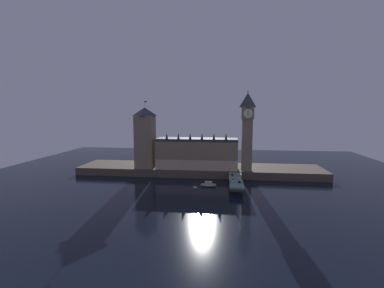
{
  "coord_description": "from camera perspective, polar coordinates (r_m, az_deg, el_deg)",
  "views": [
    {
      "loc": [
        22.61,
        -212.22,
        57.68
      ],
      "look_at": [
        -4.8,
        20.0,
        29.44
      ],
      "focal_mm": 26.0,
      "sensor_mm": 36.0,
      "label": 1
    }
  ],
  "objects": [
    {
      "name": "embankment",
      "position": [
        258.03,
        1.56,
        -5.27
      ],
      "size": [
        220.0,
        42.0,
        6.66
      ],
      "color": "#4C4438",
      "rests_on": "ground_plane"
    },
    {
      "name": "clock_tower",
      "position": [
        239.2,
        11.25,
        3.07
      ],
      "size": [
        10.5,
        10.61,
        67.47
      ],
      "color": "#7F7056",
      "rests_on": "embankment"
    },
    {
      "name": "victoria_tower",
      "position": [
        253.11,
        -9.59,
        1.34
      ],
      "size": [
        16.38,
        16.38,
        59.67
      ],
      "color": "#7F7056",
      "rests_on": "embankment"
    },
    {
      "name": "car_northbound_lead",
      "position": [
        224.81,
        8.3,
        -6.26
      ],
      "size": [
        2.01,
        4.79,
        1.5
      ],
      "color": "red",
      "rests_on": "bridge"
    },
    {
      "name": "street_lamp_far",
      "position": [
        226.97,
        7.63,
        -5.21
      ],
      "size": [
        1.34,
        0.6,
        6.76
      ],
      "color": "#2D3333",
      "rests_on": "bridge"
    },
    {
      "name": "street_lamp_mid",
      "position": [
        213.0,
        10.31,
        -6.06
      ],
      "size": [
        1.34,
        0.6,
        6.8
      ],
      "color": "#2D3333",
      "rests_on": "bridge"
    },
    {
      "name": "car_southbound_trail",
      "position": [
        219.2,
        9.51,
        -6.65
      ],
      "size": [
        2.02,
        4.01,
        1.33
      ],
      "color": "white",
      "rests_on": "bridge"
    },
    {
      "name": "pedestrian_near_rail",
      "position": [
        202.91,
        7.83,
        -7.61
      ],
      "size": [
        0.38,
        0.38,
        1.87
      ],
      "color": "black",
      "rests_on": "bridge"
    },
    {
      "name": "car_northbound_trail",
      "position": [
        208.03,
        8.42,
        -7.34
      ],
      "size": [
        2.01,
        4.33,
        1.49
      ],
      "color": "silver",
      "rests_on": "bridge"
    },
    {
      "name": "parliament_hall",
      "position": [
        246.93,
        1.03,
        -1.91
      ],
      "size": [
        71.05,
        20.58,
        31.95
      ],
      "color": "#7F7056",
      "rests_on": "embankment"
    },
    {
      "name": "street_lamp_near",
      "position": [
        198.41,
        7.75,
        -7.14
      ],
      "size": [
        1.34,
        0.6,
        5.91
      ],
      "color": "#2D3333",
      "rests_on": "bridge"
    },
    {
      "name": "car_southbound_lead",
      "position": [
        204.43,
        9.71,
        -7.64
      ],
      "size": [
        1.98,
        4.31,
        1.39
      ],
      "color": "black",
      "rests_on": "bridge"
    },
    {
      "name": "bridge",
      "position": [
        214.18,
        8.97,
        -7.64
      ],
      "size": [
        10.11,
        46.0,
        6.11
      ],
      "color": "slate",
      "rests_on": "ground_plane"
    },
    {
      "name": "pedestrian_mid_walk",
      "position": [
        215.65,
        10.15,
        -6.81
      ],
      "size": [
        0.38,
        0.38,
        1.74
      ],
      "color": "black",
      "rests_on": "bridge"
    },
    {
      "name": "ground_plane",
      "position": [
        221.08,
        0.63,
        -8.24
      ],
      "size": [
        400.0,
        400.0,
        0.0
      ],
      "primitive_type": "plane",
      "color": "black"
    },
    {
      "name": "boat_upstream",
      "position": [
        214.29,
        3.39,
        -8.34
      ],
      "size": [
        12.51,
        3.87,
        3.95
      ],
      "color": "#B2A893",
      "rests_on": "ground_plane"
    },
    {
      "name": "pedestrian_far_rail",
      "position": [
        220.7,
        7.75,
        -6.44
      ],
      "size": [
        0.38,
        0.38,
        1.79
      ],
      "color": "black",
      "rests_on": "bridge"
    }
  ]
}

